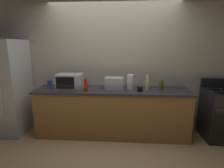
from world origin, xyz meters
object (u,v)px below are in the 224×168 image
at_px(bottle_vinegar, 148,82).
at_px(mug_black, 140,89).
at_px(refrigerator, 6,87).
at_px(microwave, 70,81).
at_px(bottle_hot_sauce, 86,85).
at_px(mug_blue, 50,83).
at_px(toaster_oven, 114,83).
at_px(bottle_olive_oil, 161,85).
at_px(stove_range, 221,114).
at_px(paper_towel_roll, 130,82).

bearing_deg(bottle_vinegar, mug_black, -139.78).
bearing_deg(refrigerator, microwave, 2.20).
relative_size(bottle_vinegar, mug_black, 2.87).
height_order(refrigerator, bottle_vinegar, refrigerator).
height_order(bottle_hot_sauce, mug_blue, bottle_hot_sauce).
bearing_deg(toaster_oven, bottle_olive_oil, -2.97).
bearing_deg(mug_blue, mug_black, -10.68).
xyz_separation_m(bottle_olive_oil, mug_black, (-0.39, -0.13, -0.05)).
bearing_deg(refrigerator, bottle_hot_sauce, -6.18).
bearing_deg(toaster_oven, bottle_hot_sauce, -154.39).
xyz_separation_m(microwave, bottle_vinegar, (1.45, -0.04, 0.00)).
bearing_deg(stove_range, mug_blue, 176.14).
distance_m(refrigerator, bottle_olive_oil, 2.94).
bearing_deg(mug_black, bottle_hot_sauce, -176.42).
height_order(bottle_olive_oil, bottle_vinegar, bottle_vinegar).
bearing_deg(microwave, bottle_vinegar, -1.50).
bearing_deg(mug_black, bottle_vinegar, 40.22).
relative_size(toaster_oven, bottle_vinegar, 1.24).
bearing_deg(bottle_vinegar, bottle_olive_oil, 1.35).
distance_m(bottle_olive_oil, mug_black, 0.41).
distance_m(bottle_olive_oil, bottle_hot_sauce, 1.35).
relative_size(bottle_hot_sauce, bottle_vinegar, 0.82).
xyz_separation_m(stove_range, toaster_oven, (-1.96, 0.06, 0.54)).
height_order(bottle_vinegar, mug_black, bottle_vinegar).
xyz_separation_m(bottle_hot_sauce, mug_black, (0.95, 0.06, -0.07)).
bearing_deg(bottle_vinegar, bottle_hot_sauce, -170.51).
distance_m(refrigerator, mug_black, 2.55).
bearing_deg(mug_black, stove_range, 4.34).
distance_m(toaster_oven, mug_blue, 1.32).
height_order(refrigerator, bottle_hot_sauce, refrigerator).
bearing_deg(bottle_olive_oil, bottle_vinegar, -178.65).
height_order(paper_towel_roll, bottle_vinegar, bottle_vinegar).
xyz_separation_m(bottle_vinegar, mug_blue, (-1.92, 0.21, -0.08)).
bearing_deg(toaster_oven, paper_towel_roll, -1.90).
bearing_deg(mug_black, microwave, 172.91).
distance_m(microwave, bottle_olive_oil, 1.69).
height_order(microwave, mug_blue, microwave).
relative_size(stove_range, bottle_olive_oil, 5.70).
height_order(microwave, toaster_oven, microwave).
relative_size(toaster_oven, bottle_olive_oil, 1.80).
bearing_deg(microwave, toaster_oven, 0.83).
bearing_deg(refrigerator, mug_blue, 15.97).
height_order(bottle_hot_sauce, bottle_vinegar, bottle_vinegar).
bearing_deg(bottle_olive_oil, stove_range, -0.82).
height_order(toaster_oven, bottle_vinegar, bottle_vinegar).
xyz_separation_m(bottle_olive_oil, bottle_vinegar, (-0.24, -0.01, 0.04)).
xyz_separation_m(refrigerator, mug_blue, (0.77, 0.22, 0.05)).
xyz_separation_m(paper_towel_roll, mug_blue, (-1.62, 0.17, -0.08)).
height_order(microwave, bottle_hot_sauce, microwave).
relative_size(stove_range, bottle_hot_sauce, 4.80).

